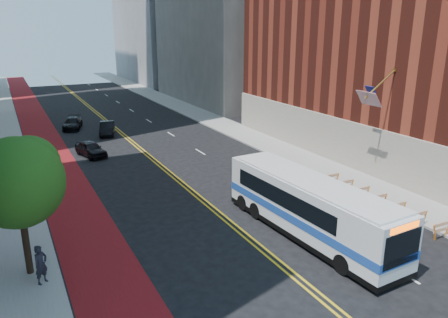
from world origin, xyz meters
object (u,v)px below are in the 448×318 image
object	(u,v)px
pedestrian	(41,265)
transit_bus	(308,206)
street_tree	(18,179)
car_b	(107,128)
car_a	(91,149)
car_c	(73,123)

from	to	relation	value
pedestrian	transit_bus	bearing A→B (deg)	-42.76
street_tree	car_b	size ratio (longest dim) A/B	1.56
street_tree	car_b	world-z (taller)	street_tree
transit_bus	pedestrian	size ratio (longest dim) A/B	6.65
street_tree	transit_bus	distance (m)	14.97
street_tree	transit_bus	world-z (taller)	street_tree
car_a	car_c	size ratio (longest dim) A/B	0.91
street_tree	car_c	world-z (taller)	street_tree
car_c	pedestrian	world-z (taller)	pedestrian
transit_bus	car_b	xyz separation A→B (m)	(-4.68, 29.57, -1.07)
transit_bus	pedestrian	xyz separation A→B (m)	(-13.99, 1.37, -0.69)
street_tree	pedestrian	distance (m)	4.05
street_tree	car_b	distance (m)	28.94
street_tree	transit_bus	xyz separation A→B (m)	(14.40, -2.64, -3.13)
transit_bus	car_a	size ratio (longest dim) A/B	3.06
car_c	pedestrian	size ratio (longest dim) A/B	2.38
transit_bus	car_c	bearing A→B (deg)	99.37
pedestrian	car_c	bearing A→B (deg)	41.90
car_c	car_a	bearing A→B (deg)	-74.08
transit_bus	car_c	xyz separation A→B (m)	(-7.63, 34.30, -1.13)
car_a	street_tree	bearing A→B (deg)	-123.42
car_c	car_b	bearing A→B (deg)	-40.80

